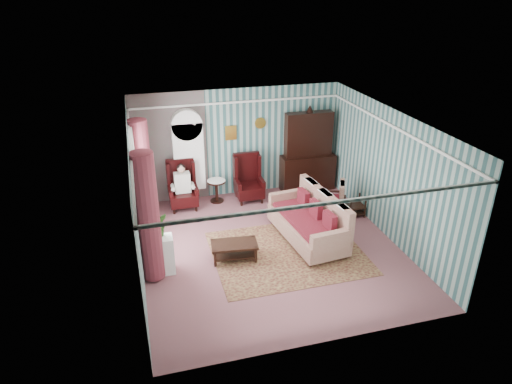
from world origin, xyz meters
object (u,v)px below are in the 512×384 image
object	(u,v)px
nest_table	(355,206)
coffee_table	(234,251)
wingback_right	(249,179)
sofa	(307,221)
dresser_hutch	(308,149)
round_side_table	(217,191)
seated_woman	(183,187)
plant_stand	(160,255)
floral_armchair	(330,195)
wingback_left	(182,186)
bookcase	(189,161)

from	to	relation	value
nest_table	coffee_table	bearing A→B (deg)	-161.36
wingback_right	sofa	xyz separation A→B (m)	(0.75, -2.33, -0.16)
dresser_hutch	round_side_table	size ratio (longest dim) A/B	3.93
seated_woman	round_side_table	distance (m)	0.96
sofa	seated_woman	bearing A→B (deg)	40.75
seated_woman	nest_table	bearing A→B (deg)	-20.85
plant_stand	coffee_table	world-z (taller)	plant_stand
dresser_hutch	nest_table	world-z (taller)	dresser_hutch
plant_stand	sofa	world-z (taller)	sofa
wingback_right	nest_table	distance (m)	2.81
wingback_right	dresser_hutch	bearing A→B (deg)	8.77
seated_woman	floral_armchair	distance (m)	3.74
plant_stand	floral_armchair	distance (m)	4.53
wingback_right	plant_stand	world-z (taller)	wingback_right
dresser_hutch	wingback_left	xyz separation A→B (m)	(-3.50, -0.27, -0.55)
bookcase	wingback_left	xyz separation A→B (m)	(-0.25, -0.39, -0.50)
wingback_left	plant_stand	bearing A→B (deg)	-106.22
bookcase	wingback_right	distance (m)	1.63
wingback_right	seated_woman	size ratio (longest dim) A/B	1.06
wingback_left	bookcase	bearing A→B (deg)	57.34
bookcase	wingback_left	world-z (taller)	bookcase
sofa	wingback_right	bearing A→B (deg)	11.57
dresser_hutch	floral_armchair	world-z (taller)	dresser_hutch
plant_stand	seated_woman	bearing A→B (deg)	73.78
wingback_left	wingback_right	bearing A→B (deg)	0.00
round_side_table	wingback_right	bearing A→B (deg)	-10.01
dresser_hutch	plant_stand	world-z (taller)	dresser_hutch
round_side_table	sofa	xyz separation A→B (m)	(1.60, -2.48, 0.17)
wingback_left	sofa	bearing A→B (deg)	-42.95
wingback_right	floral_armchair	world-z (taller)	wingback_right
coffee_table	nest_table	bearing A→B (deg)	18.64
wingback_left	nest_table	bearing A→B (deg)	-20.85
seated_woman	plant_stand	size ratio (longest dim) A/B	1.47
bookcase	round_side_table	size ratio (longest dim) A/B	3.73
seated_woman	floral_armchair	xyz separation A→B (m)	(3.50, -1.32, -0.06)
bookcase	dresser_hutch	distance (m)	3.25
bookcase	floral_armchair	bearing A→B (deg)	-27.79
plant_stand	sofa	bearing A→B (deg)	7.31
nest_table	plant_stand	xyz separation A→B (m)	(-4.87, -1.20, 0.13)
bookcase	nest_table	xyz separation A→B (m)	(3.82, -1.94, -0.85)
nest_table	floral_armchair	distance (m)	0.67
wingback_right	coffee_table	xyz separation A→B (m)	(-1.01, -2.67, -0.43)
bookcase	floral_armchair	size ratio (longest dim) A/B	2.12
plant_stand	sofa	distance (m)	3.33
wingback_left	seated_woman	distance (m)	0.04
seated_woman	round_side_table	size ratio (longest dim) A/B	1.97
nest_table	round_side_table	bearing A→B (deg)	151.80
wingback_left	wingback_right	distance (m)	1.75
wingback_right	nest_table	bearing A→B (deg)	-33.75
bookcase	seated_woman	bearing A→B (deg)	-122.66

